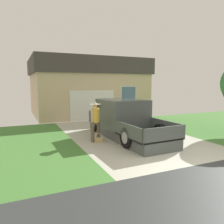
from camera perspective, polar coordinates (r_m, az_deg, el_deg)
The scene contains 5 objects.
pickup_truck at distance 10.24m, azimuth 2.93°, elevation -1.94°, with size 2.11×5.25×1.72m.
person_with_hat at distance 9.26m, azimuth -4.36°, elevation -1.81°, with size 0.48×0.45×1.69m.
handbag at distance 9.27m, azimuth -3.55°, elevation -7.16°, with size 0.32×0.18×0.39m.
house_with_garage at distance 17.92m, azimuth -6.67°, elevation 6.50°, with size 8.46×6.74×4.32m.
wheeled_trash_bin at distance 14.83m, azimuth 8.73°, elevation 0.04°, with size 0.60×0.72×1.06m.
Camera 1 is at (-4.83, -4.74, 2.43)m, focal length 35.08 mm.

